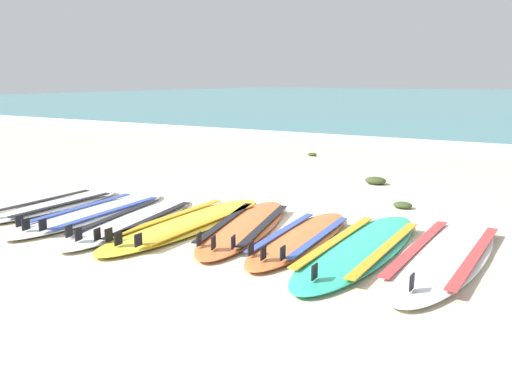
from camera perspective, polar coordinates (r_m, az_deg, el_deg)
The scene contains 13 objects.
ground_plane at distance 5.53m, azimuth -0.31°, elevation -3.72°, with size 80.00×80.00×0.00m, color beige.
wave_foam_strip at distance 12.30m, azimuth 18.23°, elevation 4.54°, with size 80.00×1.34×0.11m, color white.
surfboard_0 at distance 6.73m, azimuth -20.40°, elevation -1.35°, with size 0.55×2.00×0.18m.
surfboard_1 at distance 6.22m, azimuth -16.51°, elevation -2.12°, with size 0.75×2.32×0.18m.
surfboard_2 at distance 5.79m, azimuth -12.61°, elevation -2.93°, with size 0.98×2.29×0.18m.
surfboard_3 at distance 5.60m, azimuth -7.14°, elevation -3.24°, with size 0.69×2.52×0.18m.
surfboard_4 at distance 5.45m, azimuth -1.16°, elevation -3.56°, with size 1.14×2.33×0.18m.
surfboard_5 at distance 5.08m, azimuth 4.67°, elevation -4.74°, with size 0.70×2.09×0.18m.
surfboard_6 at distance 4.86m, azimuth 10.79°, elevation -5.71°, with size 0.69×2.51×0.18m.
surfboard_7 at distance 4.86m, azimuth 19.06°, elevation -6.15°, with size 0.66×2.59×0.18m.
seaweed_clump_near_shoreline at distance 10.65m, azimuth 5.86°, elevation 3.91°, with size 0.18×0.14×0.06m, color #384723.
seaweed_clump_mid_sand at distance 7.95m, azimuth 12.32°, elevation 1.17°, with size 0.30×0.24×0.11m, color #384723.
seaweed_clump_by_the_boards at distance 6.55m, azimuth 15.00°, elevation -1.32°, with size 0.22×0.18×0.08m, color #384723.
Camera 1 is at (2.82, -4.52, 1.48)m, focal length 38.51 mm.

